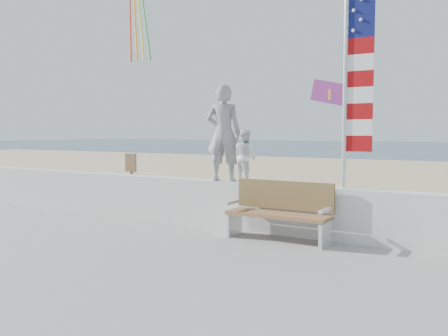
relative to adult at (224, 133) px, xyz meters
The scene contains 10 objects.
ground 2.83m from the adult, 91.95° to the right, with size 220.00×220.00×0.00m, color #2B4756.
sand 7.27m from the adult, 90.56° to the left, with size 90.00×40.00×0.08m, color #CBB187.
seawall 1.38m from the adult, behind, with size 30.00×0.35×0.90m, color silver.
adult is the anchor object (origin of this frame).
child 0.64m from the adult, ahead, with size 0.49×0.38×1.00m, color white.
bench 1.98m from the adult, 17.83° to the right, with size 1.80×0.57×1.00m.
flag 2.68m from the adult, ahead, with size 0.50×0.08×3.50m.
parafoil_kite 3.54m from the adult, 71.87° to the left, with size 1.02×0.40×0.68m.
big_kite 10.83m from the adult, 141.05° to the left, with size 3.89×3.66×4.95m.
sign 2.91m from the adult, behind, with size 0.32×0.07×1.46m.
Camera 1 is at (4.86, -5.82, 2.02)m, focal length 38.00 mm.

